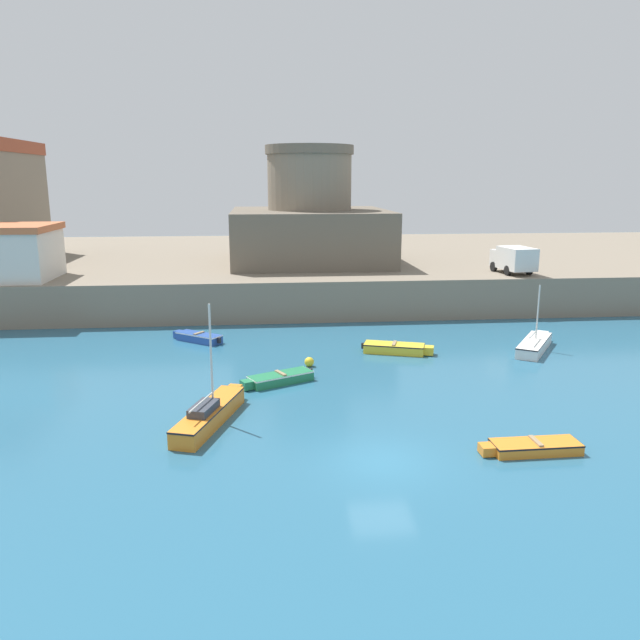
{
  "coord_description": "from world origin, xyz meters",
  "views": [
    {
      "loc": [
        -4.58,
        -22.23,
        10.83
      ],
      "look_at": [
        -0.9,
        16.3,
        2.0
      ],
      "focal_mm": 35.0,
      "sensor_mm": 36.0,
      "label": 1
    }
  ],
  "objects_px": {
    "sailboat_white_5": "(535,344)",
    "harbor_shed_near_wharf": "(7,252)",
    "dinghy_yellow_4": "(396,348)",
    "truck_on_quay": "(513,259)",
    "dinghy_blue_6": "(198,337)",
    "dinghy_green_3": "(279,378)",
    "dinghy_orange_1": "(533,447)",
    "mooring_buoy": "(309,362)",
    "sailboat_orange_2": "(210,413)",
    "fortress": "(310,224)"
  },
  "relations": [
    {
      "from": "sailboat_white_5",
      "to": "mooring_buoy",
      "type": "distance_m",
      "value": 14.88
    },
    {
      "from": "dinghy_green_3",
      "to": "dinghy_blue_6",
      "type": "xyz_separation_m",
      "value": [
        -5.2,
        9.36,
        0.02
      ]
    },
    {
      "from": "sailboat_orange_2",
      "to": "dinghy_yellow_4",
      "type": "bearing_deg",
      "value": 44.48
    },
    {
      "from": "dinghy_green_3",
      "to": "mooring_buoy",
      "type": "relative_size",
      "value": 7.14
    },
    {
      "from": "dinghy_green_3",
      "to": "dinghy_yellow_4",
      "type": "relative_size",
      "value": 0.9
    },
    {
      "from": "sailboat_orange_2",
      "to": "dinghy_green_3",
      "type": "height_order",
      "value": "sailboat_orange_2"
    },
    {
      "from": "sailboat_orange_2",
      "to": "dinghy_green_3",
      "type": "bearing_deg",
      "value": 58.65
    },
    {
      "from": "sailboat_white_5",
      "to": "truck_on_quay",
      "type": "height_order",
      "value": "truck_on_quay"
    },
    {
      "from": "harbor_shed_near_wharf",
      "to": "truck_on_quay",
      "type": "xyz_separation_m",
      "value": [
        40.05,
        -0.77,
        -0.91
      ]
    },
    {
      "from": "sailboat_white_5",
      "to": "dinghy_blue_6",
      "type": "bearing_deg",
      "value": 168.84
    },
    {
      "from": "dinghy_green_3",
      "to": "mooring_buoy",
      "type": "bearing_deg",
      "value": 57.21
    },
    {
      "from": "sailboat_orange_2",
      "to": "dinghy_yellow_4",
      "type": "distance_m",
      "value": 15.21
    },
    {
      "from": "dinghy_orange_1",
      "to": "truck_on_quay",
      "type": "distance_m",
      "value": 28.74
    },
    {
      "from": "dinghy_green_3",
      "to": "sailboat_white_5",
      "type": "bearing_deg",
      "value": 16.98
    },
    {
      "from": "dinghy_green_3",
      "to": "truck_on_quay",
      "type": "distance_m",
      "value": 26.4
    },
    {
      "from": "fortress",
      "to": "truck_on_quay",
      "type": "distance_m",
      "value": 18.49
    },
    {
      "from": "sailboat_orange_2",
      "to": "dinghy_green_3",
      "type": "xyz_separation_m",
      "value": [
        3.27,
        5.37,
        -0.2
      ]
    },
    {
      "from": "sailboat_white_5",
      "to": "harbor_shed_near_wharf",
      "type": "distance_m",
      "value": 39.29
    },
    {
      "from": "dinghy_green_3",
      "to": "truck_on_quay",
      "type": "relative_size",
      "value": 0.89
    },
    {
      "from": "dinghy_yellow_4",
      "to": "truck_on_quay",
      "type": "bearing_deg",
      "value": 43.78
    },
    {
      "from": "dinghy_yellow_4",
      "to": "mooring_buoy",
      "type": "xyz_separation_m",
      "value": [
        -5.71,
        -2.39,
        -0.04
      ]
    },
    {
      "from": "sailboat_orange_2",
      "to": "dinghy_green_3",
      "type": "relative_size",
      "value": 1.62
    },
    {
      "from": "dinghy_green_3",
      "to": "fortress",
      "type": "height_order",
      "value": "fortress"
    },
    {
      "from": "sailboat_orange_2",
      "to": "mooring_buoy",
      "type": "xyz_separation_m",
      "value": [
        5.14,
        8.27,
        -0.2
      ]
    },
    {
      "from": "dinghy_green_3",
      "to": "dinghy_yellow_4",
      "type": "xyz_separation_m",
      "value": [
        7.58,
        5.29,
        0.03
      ]
    },
    {
      "from": "dinghy_green_3",
      "to": "sailboat_orange_2",
      "type": "bearing_deg",
      "value": -121.35
    },
    {
      "from": "dinghy_orange_1",
      "to": "truck_on_quay",
      "type": "relative_size",
      "value": 0.91
    },
    {
      "from": "sailboat_orange_2",
      "to": "harbor_shed_near_wharf",
      "type": "distance_m",
      "value": 29.1
    },
    {
      "from": "dinghy_yellow_4",
      "to": "sailboat_white_5",
      "type": "xyz_separation_m",
      "value": [
        9.01,
        -0.22,
        0.07
      ]
    },
    {
      "from": "fortress",
      "to": "harbor_shed_near_wharf",
      "type": "height_order",
      "value": "fortress"
    },
    {
      "from": "dinghy_green_3",
      "to": "truck_on_quay",
      "type": "height_order",
      "value": "truck_on_quay"
    },
    {
      "from": "dinghy_orange_1",
      "to": "sailboat_white_5",
      "type": "distance_m",
      "value": 16.19
    },
    {
      "from": "dinghy_green_3",
      "to": "harbor_shed_near_wharf",
      "type": "distance_m",
      "value": 27.4
    },
    {
      "from": "dinghy_orange_1",
      "to": "dinghy_blue_6",
      "type": "xyz_separation_m",
      "value": [
        -15.14,
        19.06,
        0.06
      ]
    },
    {
      "from": "sailboat_white_5",
      "to": "fortress",
      "type": "relative_size",
      "value": 0.38
    },
    {
      "from": "mooring_buoy",
      "to": "harbor_shed_near_wharf",
      "type": "distance_m",
      "value": 27.12
    },
    {
      "from": "dinghy_green_3",
      "to": "harbor_shed_near_wharf",
      "type": "bearing_deg",
      "value": 138.77
    },
    {
      "from": "dinghy_yellow_4",
      "to": "sailboat_white_5",
      "type": "bearing_deg",
      "value": -1.41
    },
    {
      "from": "dinghy_green_3",
      "to": "dinghy_blue_6",
      "type": "relative_size",
      "value": 1.14
    },
    {
      "from": "sailboat_orange_2",
      "to": "mooring_buoy",
      "type": "relative_size",
      "value": 11.55
    },
    {
      "from": "mooring_buoy",
      "to": "truck_on_quay",
      "type": "bearing_deg",
      "value": 38.17
    },
    {
      "from": "sailboat_white_5",
      "to": "dinghy_blue_6",
      "type": "relative_size",
      "value": 1.51
    },
    {
      "from": "sailboat_white_5",
      "to": "truck_on_quay",
      "type": "bearing_deg",
      "value": 75.0
    },
    {
      "from": "sailboat_orange_2",
      "to": "fortress",
      "type": "bearing_deg",
      "value": 77.36
    },
    {
      "from": "dinghy_orange_1",
      "to": "dinghy_blue_6",
      "type": "bearing_deg",
      "value": 128.46
    },
    {
      "from": "fortress",
      "to": "dinghy_green_3",
      "type": "bearing_deg",
      "value": -98.22
    },
    {
      "from": "dinghy_yellow_4",
      "to": "truck_on_quay",
      "type": "xyz_separation_m",
      "value": [
        12.21,
        11.7,
        4.06
      ]
    },
    {
      "from": "truck_on_quay",
      "to": "dinghy_blue_6",
      "type": "bearing_deg",
      "value": -163.03
    },
    {
      "from": "dinghy_yellow_4",
      "to": "mooring_buoy",
      "type": "distance_m",
      "value": 6.19
    },
    {
      "from": "dinghy_orange_1",
      "to": "fortress",
      "type": "distance_m",
      "value": 36.68
    }
  ]
}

